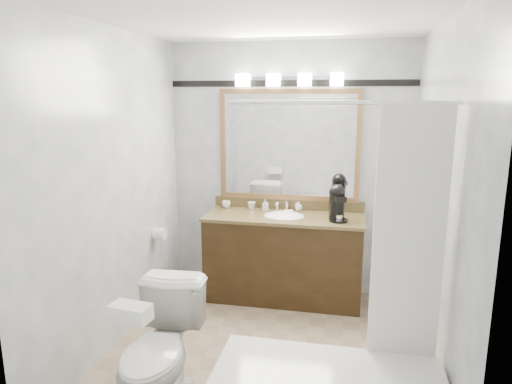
# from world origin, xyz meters

# --- Properties ---
(room) EXTENTS (2.42, 2.62, 2.52)m
(room) POSITION_xyz_m (0.00, 0.00, 1.25)
(room) COLOR gray
(room) RESTS_ON ground
(vanity) EXTENTS (1.53, 0.58, 0.97)m
(vanity) POSITION_xyz_m (0.00, 1.02, 0.44)
(vanity) COLOR black
(vanity) RESTS_ON ground
(mirror) EXTENTS (1.40, 0.04, 1.10)m
(mirror) POSITION_xyz_m (0.00, 1.28, 1.50)
(mirror) COLOR #9B6E46
(mirror) RESTS_ON room
(vanity_light_bar) EXTENTS (1.02, 0.14, 0.12)m
(vanity_light_bar) POSITION_xyz_m (0.00, 1.23, 2.13)
(vanity_light_bar) COLOR silver
(vanity_light_bar) RESTS_ON room
(accent_stripe) EXTENTS (2.40, 0.01, 0.06)m
(accent_stripe) POSITION_xyz_m (0.00, 1.29, 2.10)
(accent_stripe) COLOR black
(accent_stripe) RESTS_ON room
(tp_roll) EXTENTS (0.11, 0.12, 0.12)m
(tp_roll) POSITION_xyz_m (-1.14, 0.66, 0.70)
(tp_roll) COLOR white
(tp_roll) RESTS_ON room
(toilet) EXTENTS (0.49, 0.81, 0.80)m
(toilet) POSITION_xyz_m (-0.53, -0.78, 0.40)
(toilet) COLOR white
(toilet) RESTS_ON ground
(tissue_box) EXTENTS (0.23, 0.15, 0.09)m
(tissue_box) POSITION_xyz_m (-0.53, -1.12, 0.84)
(tissue_box) COLOR white
(tissue_box) RESTS_ON toilet
(coffee_maker) EXTENTS (0.18, 0.22, 0.33)m
(coffee_maker) POSITION_xyz_m (0.50, 0.97, 1.02)
(coffee_maker) COLOR black
(coffee_maker) RESTS_ON vanity
(cup_left) EXTENTS (0.10, 0.10, 0.07)m
(cup_left) POSITION_xyz_m (-0.63, 1.21, 0.88)
(cup_left) COLOR white
(cup_left) RESTS_ON vanity
(cup_right) EXTENTS (0.10, 0.10, 0.07)m
(cup_right) POSITION_xyz_m (-0.36, 1.20, 0.89)
(cup_right) COLOR white
(cup_right) RESTS_ON vanity
(soap_bottle_a) EXTENTS (0.05, 0.06, 0.12)m
(soap_bottle_a) POSITION_xyz_m (-0.21, 1.17, 0.91)
(soap_bottle_a) COLOR white
(soap_bottle_a) RESTS_ON vanity
(soap_bottle_b) EXTENTS (0.09, 0.09, 0.10)m
(soap_bottle_b) POSITION_xyz_m (0.12, 1.23, 0.90)
(soap_bottle_b) COLOR white
(soap_bottle_b) RESTS_ON vanity
(soap_bar) EXTENTS (0.09, 0.07, 0.03)m
(soap_bar) POSITION_xyz_m (0.03, 1.13, 0.86)
(soap_bar) COLOR #ECEDC3
(soap_bar) RESTS_ON vanity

